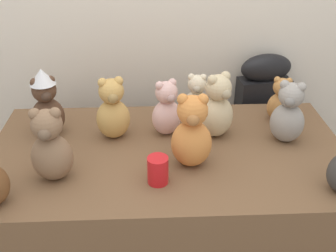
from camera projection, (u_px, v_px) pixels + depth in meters
The scene contains 12 objects.
display_table at pixel (168, 219), 1.93m from camera, with size 1.53×0.83×0.79m, color brown.
instrument_case at pixel (257, 136), 2.36m from camera, with size 0.29×0.16×1.01m.
teddy_bear_ginger at pixel (192, 133), 1.57m from camera, with size 0.17×0.15×0.32m.
teddy_bear_blush at pixel (166, 109), 1.79m from camera, with size 0.17×0.16×0.26m.
teddy_bear_mocha at pixel (50, 147), 1.49m from camera, with size 0.16×0.14×0.30m.
teddy_bear_cream at pixel (196, 98), 1.92m from camera, with size 0.13×0.12×0.23m.
teddy_bear_ash at pixel (288, 114), 1.73m from camera, with size 0.18×0.17×0.29m.
teddy_bear_honey at pixel (113, 110), 1.76m from camera, with size 0.17×0.15×0.29m.
teddy_bear_cocoa at pixel (46, 104), 1.77m from camera, with size 0.18×0.17×0.32m.
teddy_bear_caramel at pixel (280, 101), 1.91m from camera, with size 0.14×0.13×0.22m.
teddy_bear_sand at pixel (217, 108), 1.77m from camera, with size 0.20×0.19×0.30m.
party_cup_red at pixel (158, 170), 1.51m from camera, with size 0.08×0.08×0.11m, color red.
Camera 1 is at (-0.07, -1.19, 1.74)m, focal length 43.11 mm.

